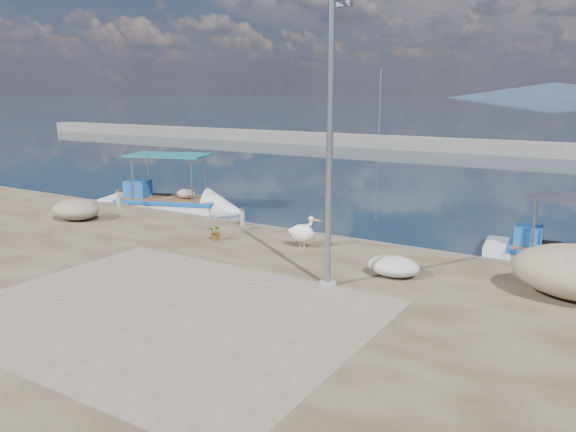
# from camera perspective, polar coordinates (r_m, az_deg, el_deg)

# --- Properties ---
(ground) EXTENTS (1400.00, 1400.00, 0.00)m
(ground) POSITION_cam_1_polar(r_m,az_deg,el_deg) (15.93, -7.28, -7.08)
(ground) COLOR #162635
(ground) RESTS_ON ground
(quay) EXTENTS (44.00, 22.00, 0.50)m
(quay) POSITION_cam_1_polar(r_m,az_deg,el_deg) (12.17, -25.88, -13.39)
(quay) COLOR #44311D
(quay) RESTS_ON ground
(quay_patch) EXTENTS (9.00, 7.00, 0.01)m
(quay_patch) POSITION_cam_1_polar(r_m,az_deg,el_deg) (13.04, -12.27, -9.42)
(quay_patch) COLOR gray
(quay_patch) RESTS_ON quay
(breakwater) EXTENTS (120.00, 2.20, 7.50)m
(breakwater) POSITION_cam_1_polar(r_m,az_deg,el_deg) (52.69, 21.37, 6.47)
(breakwater) COLOR gray
(breakwater) RESTS_ON ground
(boat_left) EXTENTS (6.67, 4.04, 3.05)m
(boat_left) POSITION_cam_1_polar(r_m,az_deg,el_deg) (26.10, -11.97, 0.98)
(boat_left) COLOR white
(boat_left) RESTS_ON ground
(boat_right) EXTENTS (5.45, 2.25, 2.55)m
(boat_right) POSITION_cam_1_polar(r_m,az_deg,el_deg) (19.70, 26.76, -3.93)
(boat_right) COLOR white
(boat_right) RESTS_ON ground
(pelican) EXTENTS (1.09, 0.66, 1.04)m
(pelican) POSITION_cam_1_polar(r_m,az_deg,el_deg) (17.64, 1.51, -1.70)
(pelican) COLOR tan
(pelican) RESTS_ON quay
(lamp_post) EXTENTS (0.44, 0.96, 7.00)m
(lamp_post) POSITION_cam_1_polar(r_m,az_deg,el_deg) (13.68, 4.28, 6.12)
(lamp_post) COLOR gray
(lamp_post) RESTS_ON quay
(bollard_near) EXTENTS (0.22, 0.22, 0.66)m
(bollard_near) POSITION_cam_1_polar(r_m,az_deg,el_deg) (20.65, -4.65, -0.01)
(bollard_near) COLOR gray
(bollard_near) RESTS_ON quay
(bollard_far) EXTENTS (0.26, 0.26, 0.78)m
(bollard_far) POSITION_cam_1_polar(r_m,az_deg,el_deg) (25.04, -16.85, 1.83)
(bollard_far) COLOR gray
(bollard_far) RESTS_ON quay
(potted_plant) EXTENTS (0.49, 0.42, 0.54)m
(potted_plant) POSITION_cam_1_polar(r_m,az_deg,el_deg) (18.73, -7.33, -1.65)
(potted_plant) COLOR #33722D
(potted_plant) RESTS_ON quay
(net_pile_b) EXTENTS (1.99, 1.55, 0.77)m
(net_pile_b) POSITION_cam_1_polar(r_m,az_deg,el_deg) (23.11, -20.76, 0.62)
(net_pile_b) COLOR tan
(net_pile_b) RESTS_ON quay
(net_pile_d) EXTENTS (1.42, 1.06, 0.53)m
(net_pile_d) POSITION_cam_1_polar(r_m,az_deg,el_deg) (15.28, 10.67, -5.03)
(net_pile_d) COLOR silver
(net_pile_d) RESTS_ON quay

